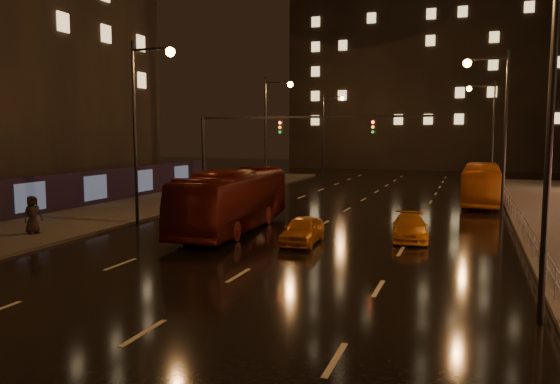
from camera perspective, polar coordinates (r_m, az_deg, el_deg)
name	(u,v)px	position (r m, az deg, el deg)	size (l,w,h in m)	color
ground	(340,214)	(34.76, 6.29, -2.27)	(140.00, 140.00, 0.00)	black
sidewalk_left	(112,213)	(35.89, -17.17, -2.13)	(7.00, 70.00, 0.15)	#38332D
building_distant	(449,45)	(86.57, 17.20, 14.45)	(44.00, 16.00, 36.00)	black
hoarding_left	(28,198)	(35.87, -24.85, -0.53)	(0.30, 46.00, 2.50)	black
traffic_signal	(265,138)	(35.87, -1.56, 5.61)	(15.31, 0.32, 6.20)	black
streetlight_right	(523,80)	(15.62, 24.08, 10.67)	(2.64, 0.50, 10.00)	black
railing_right	(518,212)	(31.89, 23.62, -1.88)	(0.05, 56.00, 1.00)	#99999E
bus_red	(233,200)	(28.73, -4.91, -0.82)	(2.67, 11.41, 3.18)	#51110B
bus_curb	(481,184)	(41.83, 20.30, 0.80)	(2.44, 10.41, 2.90)	#AD5111
taxi_near	(302,230)	(25.19, 2.36, -3.99)	(1.49, 3.71, 1.26)	#CB7013
taxi_far	(410,227)	(26.87, 13.42, -3.62)	(1.63, 4.01, 1.16)	orange
pedestrian_c	(33,215)	(29.44, -24.43, -2.17)	(0.92, 0.60, 1.88)	black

